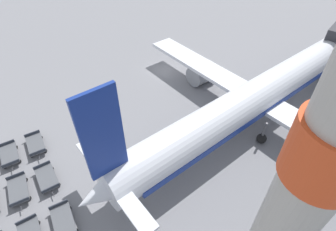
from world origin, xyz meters
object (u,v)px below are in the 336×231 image
(baggage_dolly_row_mid_b_col_b, at_px, (47,178))
(airplane, at_px, (266,91))
(baggage_dolly_row_mid_b_col_a, at_px, (36,144))
(baggage_dolly_row_mid_a_col_a, at_px, (9,155))
(baggage_dolly_row_mid_a_col_b, at_px, (18,190))
(baggage_dolly_row_mid_b_col_c, at_px, (63,221))

(baggage_dolly_row_mid_b_col_b, bearing_deg, airplane, 66.18)
(baggage_dolly_row_mid_b_col_a, relative_size, baggage_dolly_row_mid_b_col_b, 1.00)
(baggage_dolly_row_mid_a_col_a, bearing_deg, baggage_dolly_row_mid_a_col_b, -13.55)
(baggage_dolly_row_mid_b_col_a, height_order, baggage_dolly_row_mid_b_col_b, same)
(baggage_dolly_row_mid_b_col_b, height_order, baggage_dolly_row_mid_b_col_c, same)
(baggage_dolly_row_mid_b_col_a, relative_size, baggage_dolly_row_mid_b_col_c, 1.00)
(baggage_dolly_row_mid_a_col_b, bearing_deg, baggage_dolly_row_mid_b_col_b, 74.28)
(airplane, distance_m, baggage_dolly_row_mid_b_col_c, 23.69)
(baggage_dolly_row_mid_a_col_a, bearing_deg, baggage_dolly_row_mid_b_col_c, 0.72)
(baggage_dolly_row_mid_b_col_b, bearing_deg, baggage_dolly_row_mid_b_col_c, -12.97)
(baggage_dolly_row_mid_a_col_b, height_order, baggage_dolly_row_mid_b_col_a, same)
(airplane, bearing_deg, baggage_dolly_row_mid_b_col_c, -101.86)
(airplane, relative_size, baggage_dolly_row_mid_b_col_a, 11.54)
(baggage_dolly_row_mid_a_col_b, distance_m, baggage_dolly_row_mid_b_col_b, 2.45)
(airplane, height_order, baggage_dolly_row_mid_a_col_a, airplane)
(baggage_dolly_row_mid_a_col_a, relative_size, baggage_dolly_row_mid_b_col_c, 1.00)
(baggage_dolly_row_mid_a_col_b, xyz_separation_m, baggage_dolly_row_mid_b_col_a, (-4.06, 3.57, 0.00))
(airplane, xyz_separation_m, baggage_dolly_row_mid_b_col_a, (-14.38, -20.67, -3.00))
(baggage_dolly_row_mid_a_col_b, height_order, baggage_dolly_row_mid_b_col_c, same)
(baggage_dolly_row_mid_a_col_a, relative_size, baggage_dolly_row_mid_b_col_a, 1.00)
(airplane, height_order, baggage_dolly_row_mid_b_col_b, airplane)
(baggage_dolly_row_mid_b_col_a, distance_m, baggage_dolly_row_mid_b_col_c, 9.83)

